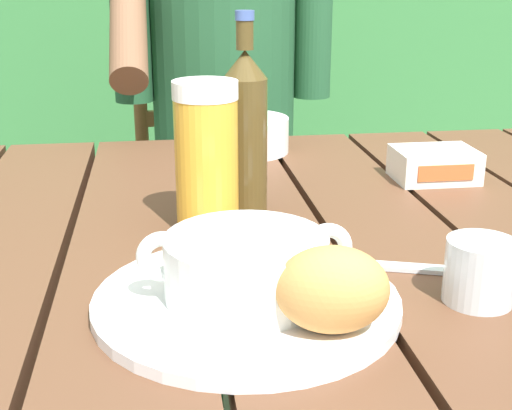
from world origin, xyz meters
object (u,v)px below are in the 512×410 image
water_glass_small (480,271)px  table_knife (364,264)px  diner_bowl (245,135)px  beer_bottle (245,130)px  person_eating (224,115)px  chair_near_diner (219,187)px  bread_roll (332,289)px  serving_plate (246,301)px  soup_bowl (246,265)px  butter_tub (434,165)px  beer_glass (206,156)px

water_glass_small → table_knife: bearing=132.6°
table_knife → diner_bowl: 0.53m
beer_bottle → person_eating: bearing=87.0°
chair_near_diner → bread_roll: size_ratio=9.08×
water_glass_small → serving_plate: bearing=175.2°
serving_plate → soup_bowl: bearing=90.0°
bread_roll → butter_tub: bread_roll is taller
butter_tub → diner_bowl: (-0.27, 0.21, 0.01)m
person_eating → beer_glass: size_ratio=6.52×
beer_bottle → butter_tub: beer_bottle is taller
chair_near_diner → bread_roll: (-0.01, -1.22, 0.29)m
chair_near_diner → person_eating: bearing=-90.8°
bread_roll → beer_bottle: (-0.03, 0.36, 0.06)m
person_eating → diner_bowl: bearing=-89.5°
soup_bowl → diner_bowl: 0.60m
butter_tub → soup_bowl: bearing=-131.5°
beer_glass → table_knife: size_ratio=1.32×
chair_near_diner → table_knife: size_ratio=7.07×
serving_plate → beer_glass: size_ratio=1.60×
chair_near_diner → water_glass_small: (0.16, -1.16, 0.27)m
bread_roll → serving_plate: bearing=130.6°
soup_bowl → water_glass_small: size_ratio=3.01×
diner_bowl → person_eating: bearing=90.5°
serving_plate → bread_roll: (0.07, -0.08, 0.04)m
beer_glass → butter_tub: (0.36, 0.16, -0.07)m
butter_tub → table_knife: bearing=-123.0°
soup_bowl → water_glass_small: soup_bowl is taller
butter_tub → table_knife: size_ratio=0.87×
diner_bowl → water_glass_small: bearing=-75.8°
serving_plate → butter_tub: bearing=48.5°
table_knife → beer_glass: bearing=138.0°
chair_near_diner → butter_tub: size_ratio=8.13×
serving_plate → diner_bowl: 0.60m
bread_roll → butter_tub: bearing=59.2°
chair_near_diner → person_eating: (-0.00, -0.20, 0.23)m
water_glass_small → diner_bowl: water_glass_small is taller
serving_plate → table_knife: 0.16m
butter_tub → diner_bowl: size_ratio=0.79×
serving_plate → beer_bottle: 0.30m
butter_tub → person_eating: bearing=115.9°
serving_plate → table_knife: (0.14, 0.08, -0.00)m
table_knife → water_glass_small: bearing=-47.4°
soup_bowl → diner_bowl: bearing=83.1°
bread_roll → beer_bottle: beer_bottle is taller
serving_plate → table_knife: size_ratio=2.12×
diner_bowl → beer_bottle: bearing=-96.9°
beer_bottle → diner_bowl: size_ratio=1.69×
person_eating → butter_tub: person_eating is taller
table_knife → butter_tub: bearing=57.0°
beer_bottle → butter_tub: size_ratio=2.14×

